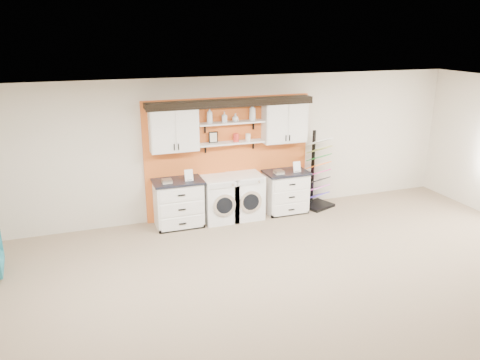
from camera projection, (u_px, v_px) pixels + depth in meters
name	position (u px, v px, depth m)	size (l,w,h in m)	color
floor	(321.00, 317.00, 6.22)	(10.00, 10.00, 0.00)	gray
ceiling	(334.00, 107.00, 5.37)	(10.00, 10.00, 0.00)	white
wall_back	(228.00, 147.00, 9.39)	(10.00, 10.00, 0.00)	beige
accent_panel	(229.00, 157.00, 9.42)	(3.40, 0.07, 2.40)	#D56124
upper_cabinet_left	(174.00, 129.00, 8.70)	(0.90, 0.35, 0.84)	white
upper_cabinet_right	(284.00, 122.00, 9.41)	(0.90, 0.35, 0.84)	white
shelf_lower	(231.00, 143.00, 9.17)	(1.32, 0.28, 0.03)	white
shelf_upper	(231.00, 123.00, 9.05)	(1.32, 0.28, 0.03)	white
crown_molding	(231.00, 102.00, 8.93)	(3.30, 0.41, 0.13)	black
picture_frame	(213.00, 137.00, 9.06)	(0.18, 0.02, 0.22)	black
canister_red	(236.00, 138.00, 9.17)	(0.11, 0.11, 0.16)	red
canister_cream	(248.00, 137.00, 9.25)	(0.10, 0.10, 0.14)	silver
base_cabinet_left	(178.00, 203.00, 9.00)	(0.95, 0.66, 0.93)	white
base_cabinet_right	(285.00, 191.00, 9.72)	(0.89, 0.66, 0.88)	white
washer	(219.00, 199.00, 9.26)	(0.64, 0.71, 0.90)	white
dryer	(245.00, 196.00, 9.43)	(0.65, 0.71, 0.90)	white
sample_rack	(317.00, 183.00, 9.96)	(0.74, 0.68, 1.65)	black
soap_bottle_a	(210.00, 115.00, 8.86)	(0.12, 0.12, 0.30)	silver
soap_bottle_b	(224.00, 117.00, 8.97)	(0.09, 0.09, 0.21)	silver
soap_bottle_c	(235.00, 118.00, 9.04)	(0.12, 0.12, 0.16)	silver
soap_bottle_d	(252.00, 112.00, 9.13)	(0.13, 0.13, 0.34)	silver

